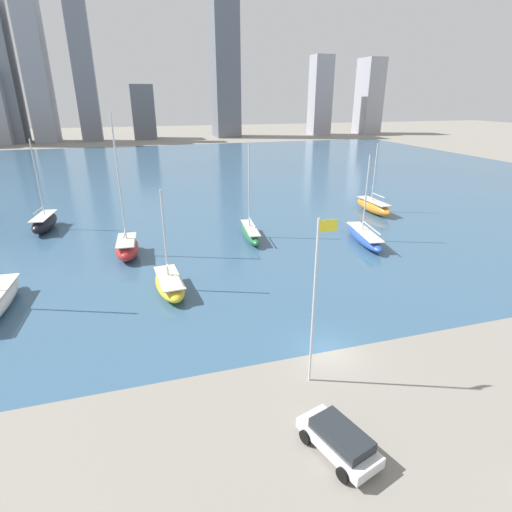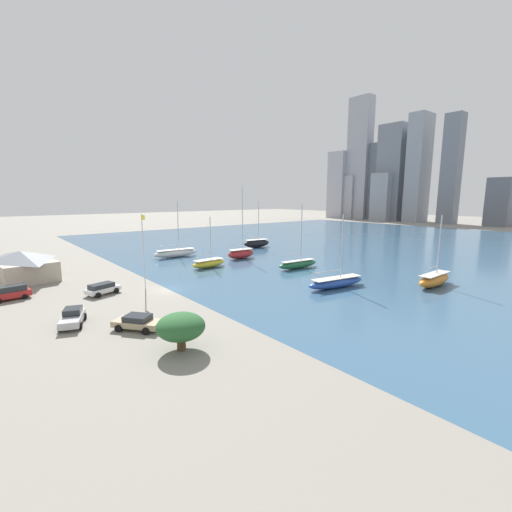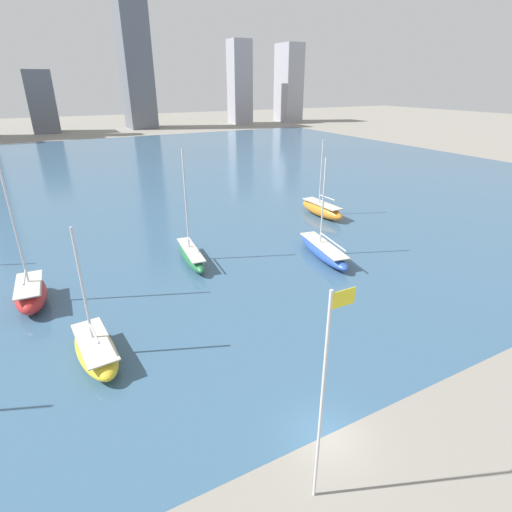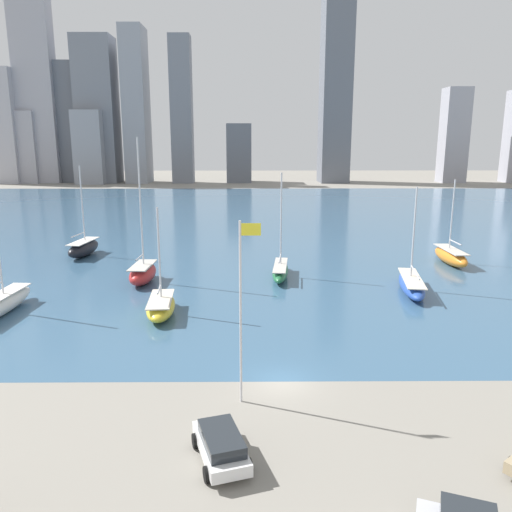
# 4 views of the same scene
# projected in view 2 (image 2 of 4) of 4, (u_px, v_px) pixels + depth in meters

# --- Properties ---
(ground_plane) EXTENTS (500.00, 500.00, 0.00)m
(ground_plane) POSITION_uv_depth(u_px,v_px,m) (169.00, 290.00, 50.18)
(ground_plane) COLOR gray
(harbor_water) EXTENTS (180.00, 140.00, 0.00)m
(harbor_water) POSITION_uv_depth(u_px,v_px,m) (407.00, 247.00, 93.78)
(harbor_water) COLOR #385B7A
(harbor_water) RESTS_ON ground_plane
(boat_shed) EXTENTS (14.49, 9.49, 4.66)m
(boat_shed) POSITION_uv_depth(u_px,v_px,m) (21.00, 265.00, 56.65)
(boat_shed) COLOR #B2A893
(boat_shed) RESTS_ON ground_plane
(flag_pole) EXTENTS (1.24, 0.14, 11.07)m
(flag_pole) POSITION_uv_depth(u_px,v_px,m) (143.00, 249.00, 49.52)
(flag_pole) COLOR silver
(flag_pole) RESTS_ON ground_plane
(yard_shrub) EXTENTS (4.30, 4.30, 3.37)m
(yard_shrub) POSITION_uv_depth(u_px,v_px,m) (181.00, 327.00, 29.99)
(yard_shrub) COLOR #4C3823
(yard_shrub) RESTS_ON ground_plane
(distant_city_skyline) EXTENTS (207.14, 22.80, 72.70)m
(distant_city_skyline) POSITION_uv_depth(u_px,v_px,m) (436.00, 175.00, 177.87)
(distant_city_skyline) COLOR #A8A8B2
(distant_city_skyline) RESTS_ON ground_plane
(sailboat_orange) EXTENTS (2.46, 8.87, 10.77)m
(sailboat_orange) POSITION_uv_depth(u_px,v_px,m) (434.00, 279.00, 52.02)
(sailboat_orange) COLOR orange
(sailboat_orange) RESTS_ON harbor_water
(sailboat_black) EXTENTS (3.32, 7.98, 12.28)m
(sailboat_black) POSITION_uv_depth(u_px,v_px,m) (257.00, 243.00, 92.31)
(sailboat_black) COLOR black
(sailboat_black) RESTS_ON harbor_water
(sailboat_white) EXTENTS (2.80, 10.55, 12.54)m
(sailboat_white) POSITION_uv_depth(u_px,v_px,m) (176.00, 253.00, 77.34)
(sailboat_white) COLOR white
(sailboat_white) RESTS_ON harbor_water
(sailboat_blue) EXTENTS (3.99, 10.54, 10.89)m
(sailboat_blue) POSITION_uv_depth(u_px,v_px,m) (336.00, 282.00, 51.23)
(sailboat_blue) COLOR #284CA8
(sailboat_blue) RESTS_ON harbor_water
(sailboat_red) EXTENTS (2.84, 6.65, 15.87)m
(sailboat_red) POSITION_uv_depth(u_px,v_px,m) (241.00, 253.00, 75.45)
(sailboat_red) COLOR #B72828
(sailboat_red) RESTS_ON harbor_water
(sailboat_green) EXTENTS (2.65, 9.14, 12.02)m
(sailboat_green) POSITION_uv_depth(u_px,v_px,m) (298.00, 264.00, 65.02)
(sailboat_green) COLOR #236B3D
(sailboat_green) RESTS_ON harbor_water
(sailboat_yellow) EXTENTS (3.08, 7.46, 9.77)m
(sailboat_yellow) POSITION_uv_depth(u_px,v_px,m) (209.00, 263.00, 65.92)
(sailboat_yellow) COLOR yellow
(sailboat_yellow) RESTS_ON harbor_water
(parked_suv_red) EXTENTS (2.65, 4.81, 1.88)m
(parked_suv_red) POSITION_uv_depth(u_px,v_px,m) (10.00, 292.00, 45.07)
(parked_suv_red) COLOR #B22323
(parked_suv_red) RESTS_ON ground_plane
(parked_pickup_silver) EXTENTS (5.20, 3.49, 1.74)m
(parked_pickup_silver) POSITION_uv_depth(u_px,v_px,m) (73.00, 317.00, 36.21)
(parked_pickup_silver) COLOR #B7B7BC
(parked_pickup_silver) RESTS_ON ground_plane
(parked_wagon_white) EXTENTS (3.23, 4.87, 1.60)m
(parked_wagon_white) POSITION_uv_depth(u_px,v_px,m) (102.00, 288.00, 47.52)
(parked_wagon_white) COLOR white
(parked_wagon_white) RESTS_ON ground_plane
(parked_sedan_tan) EXTENTS (5.19, 4.67, 1.52)m
(parked_sedan_tan) POSITION_uv_depth(u_px,v_px,m) (138.00, 322.00, 34.97)
(parked_sedan_tan) COLOR tan
(parked_sedan_tan) RESTS_ON ground_plane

